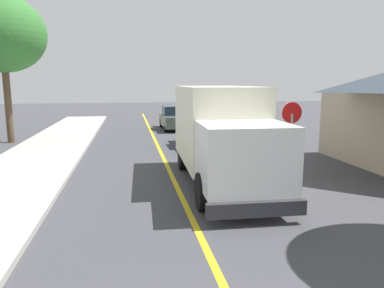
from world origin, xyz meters
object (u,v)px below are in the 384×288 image
at_px(box_truck, 221,130).
at_px(parked_car_near, 200,132).
at_px(street_tree_down_block, 2,34).
at_px(parked_car_mid, 175,118).
at_px(stop_sign, 291,124).

distance_m(box_truck, parked_car_near, 6.89).
height_order(box_truck, street_tree_down_block, street_tree_down_block).
height_order(parked_car_near, street_tree_down_block, street_tree_down_block).
height_order(box_truck, parked_car_mid, box_truck).
bearing_deg(parked_car_mid, street_tree_down_block, -156.92).
distance_m(box_truck, street_tree_down_block, 14.39).
height_order(parked_car_mid, stop_sign, stop_sign).
distance_m(box_truck, stop_sign, 2.93).
bearing_deg(parked_car_mid, box_truck, -90.94).
distance_m(parked_car_mid, stop_sign, 13.67).
distance_m(parked_car_mid, street_tree_down_block, 11.80).
bearing_deg(street_tree_down_block, stop_sign, -36.58).
bearing_deg(stop_sign, street_tree_down_block, 143.42).
bearing_deg(box_truck, parked_car_near, 84.49).
distance_m(parked_car_near, stop_sign, 6.53).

